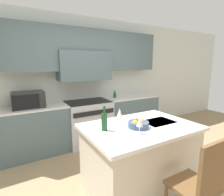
% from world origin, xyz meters
% --- Properties ---
extents(ground_plane, '(10.00, 10.00, 0.00)m').
position_xyz_m(ground_plane, '(0.00, 0.00, 0.00)').
color(ground_plane, '#997F5B').
extents(back_cabinetry, '(10.00, 0.46, 2.70)m').
position_xyz_m(back_cabinetry, '(0.00, 1.99, 1.60)').
color(back_cabinetry, silver).
rests_on(back_cabinetry, ground_plane).
extents(back_counter, '(3.57, 0.62, 0.92)m').
position_xyz_m(back_counter, '(-0.00, 1.74, 0.46)').
color(back_counter, '#4C6066').
rests_on(back_counter, ground_plane).
extents(range_stove, '(0.93, 0.70, 0.91)m').
position_xyz_m(range_stove, '(0.00, 1.72, 0.46)').
color(range_stove, '#B7B7BC').
rests_on(range_stove, ground_plane).
extents(microwave, '(0.54, 0.38, 0.29)m').
position_xyz_m(microwave, '(-1.13, 1.74, 1.06)').
color(microwave, black).
rests_on(microwave, back_counter).
extents(kitchen_island, '(1.45, 0.99, 0.90)m').
position_xyz_m(kitchen_island, '(0.03, 0.01, 0.45)').
color(kitchen_island, beige).
rests_on(kitchen_island, ground_plane).
extents(island_chair, '(0.42, 0.40, 1.02)m').
position_xyz_m(island_chair, '(0.11, -0.81, 0.56)').
color(island_chair, brown).
rests_on(island_chair, ground_plane).
extents(wine_bottle, '(0.07, 0.07, 0.30)m').
position_xyz_m(wine_bottle, '(-0.45, 0.10, 1.01)').
color(wine_bottle, '#194723').
rests_on(wine_bottle, kitchen_island).
extents(wine_glass_near, '(0.07, 0.07, 0.21)m').
position_xyz_m(wine_glass_near, '(-0.15, -0.19, 1.04)').
color(wine_glass_near, white).
rests_on(wine_glass_near, kitchen_island).
extents(wine_glass_far, '(0.07, 0.07, 0.21)m').
position_xyz_m(wine_glass_far, '(-0.14, 0.25, 1.04)').
color(wine_glass_far, white).
rests_on(wine_glass_far, kitchen_island).
extents(fruit_bowl, '(0.26, 0.26, 0.11)m').
position_xyz_m(fruit_bowl, '(-0.03, -0.03, 0.94)').
color(fruit_bowl, '#384C6B').
rests_on(fruit_bowl, kitchen_island).
extents(oil_bottle_on_counter, '(0.07, 0.07, 0.17)m').
position_xyz_m(oil_bottle_on_counter, '(0.71, 1.78, 0.98)').
color(oil_bottle_on_counter, '#194723').
rests_on(oil_bottle_on_counter, back_counter).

